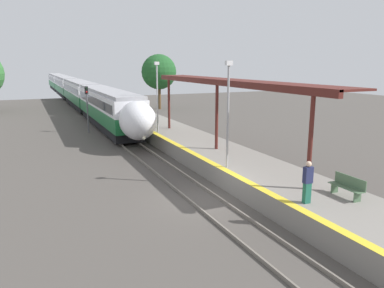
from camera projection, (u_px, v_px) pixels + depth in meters
The scene contains 12 objects.
ground_plane at pixel (204, 200), 17.99m from camera, with size 120.00×120.00×0.00m, color #4C4742.
rail_left at pixel (190, 201), 17.69m from camera, with size 0.08×90.00×0.15m, color slate.
rail_right at pixel (217, 197), 18.26m from camera, with size 0.08×90.00×0.15m, color slate.
train at pixel (73, 89), 62.64m from camera, with size 2.78×82.42×3.95m.
platform_right at pixel (267, 181), 19.33m from camera, with size 4.10×64.00×1.02m.
platform_bench at pixel (348, 186), 15.45m from camera, with size 0.44×1.62×0.89m.
person_waiting at pixel (308, 182), 14.69m from camera, with size 0.36×0.23×1.72m.
railway_signal at pixel (87, 105), 34.98m from camera, with size 0.28×0.28×4.38m.
lamppost_near at pixel (228, 108), 19.36m from camera, with size 0.36×0.20×5.57m.
lamppost_mid at pixel (157, 93), 29.49m from camera, with size 0.36×0.20×5.57m.
station_canopy at pixel (225, 84), 23.68m from camera, with size 2.02×20.38×4.46m.
background_tree_right at pixel (159, 72), 53.08m from camera, with size 4.95×4.95×7.77m.
Camera 1 is at (-7.43, -15.32, 6.44)m, focal length 35.00 mm.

